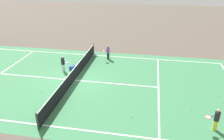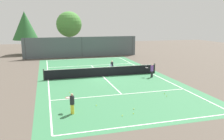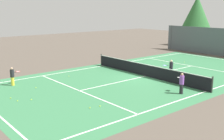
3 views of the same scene
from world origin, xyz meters
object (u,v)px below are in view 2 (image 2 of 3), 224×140
(tennis_ball_0, at_px, (70,92))
(player_0, at_px, (112,66))
(tennis_ball_8, at_px, (122,116))
(tennis_ball_9, at_px, (96,105))
(tennis_ball_1, at_px, (127,61))
(tennis_ball_5, at_px, (81,67))
(player_2, at_px, (152,70))
(tennis_ball_4, at_px, (134,109))
(ball_crate, at_px, (117,72))
(tennis_ball_10, at_px, (78,64))
(tennis_ball_7, at_px, (133,114))
(player_1, at_px, (72,103))
(tennis_ball_6, at_px, (80,74))
(tennis_ball_3, at_px, (167,96))
(tennis_ball_2, at_px, (165,94))

(tennis_ball_0, bearing_deg, player_0, 49.89)
(tennis_ball_8, xyz_separation_m, tennis_ball_9, (-1.15, 2.17, 0.00))
(tennis_ball_1, xyz_separation_m, tennis_ball_5, (-6.85, -2.56, 0.00))
(player_0, relative_size, tennis_ball_0, 20.84)
(player_2, xyz_separation_m, tennis_ball_4, (-4.99, -7.97, -0.68))
(ball_crate, xyz_separation_m, tennis_ball_0, (-5.75, -5.72, -0.15))
(player_2, relative_size, tennis_ball_4, 20.86)
(player_2, bearing_deg, tennis_ball_10, 124.55)
(tennis_ball_7, distance_m, tennis_ball_8, 0.78)
(player_1, relative_size, tennis_ball_6, 20.00)
(player_0, relative_size, tennis_ball_3, 20.84)
(tennis_ball_1, bearing_deg, tennis_ball_2, -98.03)
(tennis_ball_5, height_order, tennis_ball_8, same)
(tennis_ball_4, bearing_deg, tennis_ball_6, 99.80)
(tennis_ball_7, height_order, tennis_ball_9, same)
(tennis_ball_6, bearing_deg, tennis_ball_2, -58.05)
(player_0, distance_m, tennis_ball_4, 11.25)
(player_2, xyz_separation_m, tennis_ball_10, (-6.29, 9.14, -0.68))
(tennis_ball_3, distance_m, tennis_ball_6, 10.82)
(tennis_ball_4, height_order, tennis_ball_9, same)
(player_0, relative_size, tennis_ball_2, 20.84)
(player_2, height_order, tennis_ball_7, player_2)
(tennis_ball_2, distance_m, tennis_ball_4, 4.33)
(tennis_ball_6, xyz_separation_m, tennis_ball_10, (0.64, 5.82, 0.00))
(tennis_ball_7, bearing_deg, tennis_ball_0, 121.09)
(player_2, relative_size, tennis_ball_6, 20.86)
(player_1, height_order, tennis_ball_2, player_1)
(ball_crate, xyz_separation_m, tennis_ball_2, (1.45, -8.06, -0.15))
(tennis_ball_0, bearing_deg, player_2, 20.06)
(ball_crate, relative_size, tennis_ball_2, 7.07)
(player_2, bearing_deg, tennis_ball_0, -159.94)
(tennis_ball_1, bearing_deg, tennis_ball_4, -107.79)
(tennis_ball_3, distance_m, tennis_ball_7, 4.54)
(player_2, xyz_separation_m, tennis_ball_5, (-6.14, 7.23, -0.68))
(player_0, xyz_separation_m, tennis_ball_5, (-2.80, 4.09, -0.68))
(tennis_ball_7, bearing_deg, tennis_ball_1, 71.99)
(tennis_ball_3, bearing_deg, player_1, -168.42)
(tennis_ball_10, bearing_deg, tennis_ball_5, -85.44)
(tennis_ball_6, bearing_deg, tennis_ball_3, -60.32)
(tennis_ball_3, distance_m, tennis_ball_10, 15.93)
(tennis_ball_10, bearing_deg, tennis_ball_8, -89.27)
(tennis_ball_2, bearing_deg, tennis_ball_1, 81.97)
(player_2, bearing_deg, player_1, -139.64)
(tennis_ball_4, bearing_deg, tennis_ball_0, 127.17)
(player_1, distance_m, ball_crate, 11.83)
(tennis_ball_10, bearing_deg, tennis_ball_4, -85.64)
(player_1, distance_m, tennis_ball_1, 19.89)
(tennis_ball_3, height_order, tennis_ball_8, same)
(player_2, bearing_deg, tennis_ball_3, -104.56)
(tennis_ball_0, bearing_deg, tennis_ball_9, -67.77)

